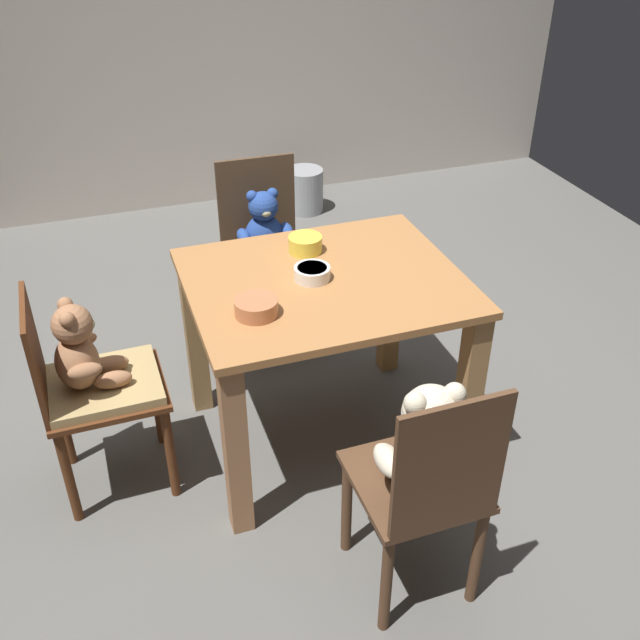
{
  "coord_description": "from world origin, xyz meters",
  "views": [
    {
      "loc": [
        -0.76,
        -2.16,
        2.07
      ],
      "look_at": [
        0.0,
        0.05,
        0.54
      ],
      "focal_mm": 40.92,
      "sensor_mm": 36.0,
      "label": 1
    }
  ],
  "objects_px": {
    "dining_table": "(324,318)",
    "teddy_chair_near_left": "(88,373)",
    "teddy_chair_far_center": "(265,241)",
    "porridge_bowl_yellow_far_center": "(306,244)",
    "metal_pail": "(305,190)",
    "teddy_chair_near_front": "(425,461)",
    "porridge_bowl_terracotta_near_left": "(256,307)",
    "porridge_bowl_white_center": "(312,273)"
  },
  "relations": [
    {
      "from": "teddy_chair_far_center",
      "to": "porridge_bowl_yellow_far_center",
      "type": "height_order",
      "value": "teddy_chair_far_center"
    },
    {
      "from": "teddy_chair_far_center",
      "to": "teddy_chair_near_left",
      "type": "height_order",
      "value": "teddy_chair_far_center"
    },
    {
      "from": "dining_table",
      "to": "teddy_chair_near_left",
      "type": "relative_size",
      "value": 1.19
    },
    {
      "from": "dining_table",
      "to": "teddy_chair_far_center",
      "type": "height_order",
      "value": "teddy_chair_far_center"
    },
    {
      "from": "porridge_bowl_terracotta_near_left",
      "to": "dining_table",
      "type": "bearing_deg",
      "value": 27.32
    },
    {
      "from": "teddy_chair_near_front",
      "to": "teddy_chair_near_left",
      "type": "distance_m",
      "value": 1.22
    },
    {
      "from": "teddy_chair_far_center",
      "to": "teddy_chair_near_front",
      "type": "xyz_separation_m",
      "value": [
        0.05,
        -1.59,
        0.04
      ]
    },
    {
      "from": "dining_table",
      "to": "porridge_bowl_white_center",
      "type": "distance_m",
      "value": 0.2
    },
    {
      "from": "teddy_chair_near_front",
      "to": "teddy_chair_near_left",
      "type": "height_order",
      "value": "teddy_chair_near_front"
    },
    {
      "from": "dining_table",
      "to": "metal_pail",
      "type": "relative_size",
      "value": 3.43
    },
    {
      "from": "teddy_chair_near_left",
      "to": "teddy_chair_far_center",
      "type": "bearing_deg",
      "value": 41.34
    },
    {
      "from": "dining_table",
      "to": "metal_pail",
      "type": "bearing_deg",
      "value": 73.97
    },
    {
      "from": "dining_table",
      "to": "porridge_bowl_white_center",
      "type": "relative_size",
      "value": 7.48
    },
    {
      "from": "porridge_bowl_terracotta_near_left",
      "to": "teddy_chair_far_center",
      "type": "bearing_deg",
      "value": 73.55
    },
    {
      "from": "teddy_chair_near_front",
      "to": "porridge_bowl_yellow_far_center",
      "type": "distance_m",
      "value": 1.04
    },
    {
      "from": "dining_table",
      "to": "teddy_chair_near_front",
      "type": "xyz_separation_m",
      "value": [
        0.04,
        -0.79,
        -0.02
      ]
    },
    {
      "from": "teddy_chair_near_front",
      "to": "metal_pail",
      "type": "xyz_separation_m",
      "value": [
        0.58,
        2.94,
        -0.42
      ]
    },
    {
      "from": "porridge_bowl_yellow_far_center",
      "to": "dining_table",
      "type": "bearing_deg",
      "value": -90.54
    },
    {
      "from": "porridge_bowl_white_center",
      "to": "metal_pail",
      "type": "xyz_separation_m",
      "value": [
        0.66,
        2.14,
        -0.63
      ]
    },
    {
      "from": "teddy_chair_near_left",
      "to": "porridge_bowl_yellow_far_center",
      "type": "relative_size",
      "value": 6.38
    },
    {
      "from": "porridge_bowl_terracotta_near_left",
      "to": "teddy_chair_near_front",
      "type": "bearing_deg",
      "value": -62.72
    },
    {
      "from": "dining_table",
      "to": "porridge_bowl_terracotta_near_left",
      "type": "distance_m",
      "value": 0.39
    },
    {
      "from": "teddy_chair_near_left",
      "to": "porridge_bowl_terracotta_near_left",
      "type": "relative_size",
      "value": 5.63
    },
    {
      "from": "teddy_chair_near_front",
      "to": "metal_pail",
      "type": "bearing_deg",
      "value": -11.62
    },
    {
      "from": "porridge_bowl_yellow_far_center",
      "to": "teddy_chair_near_left",
      "type": "bearing_deg",
      "value": -167.13
    },
    {
      "from": "dining_table",
      "to": "teddy_chair_near_left",
      "type": "distance_m",
      "value": 0.87
    },
    {
      "from": "porridge_bowl_white_center",
      "to": "teddy_chair_near_front",
      "type": "bearing_deg",
      "value": -84.44
    },
    {
      "from": "teddy_chair_near_front",
      "to": "teddy_chair_far_center",
      "type": "bearing_deg",
      "value": 1.36
    },
    {
      "from": "teddy_chair_far_center",
      "to": "porridge_bowl_terracotta_near_left",
      "type": "distance_m",
      "value": 1.02
    },
    {
      "from": "teddy_chair_near_left",
      "to": "porridge_bowl_white_center",
      "type": "distance_m",
      "value": 0.86
    },
    {
      "from": "dining_table",
      "to": "teddy_chair_far_center",
      "type": "distance_m",
      "value": 0.8
    },
    {
      "from": "porridge_bowl_yellow_far_center",
      "to": "metal_pail",
      "type": "bearing_deg",
      "value": 72.28
    },
    {
      "from": "teddy_chair_far_center",
      "to": "teddy_chair_near_left",
      "type": "distance_m",
      "value": 1.15
    },
    {
      "from": "porridge_bowl_yellow_far_center",
      "to": "metal_pail",
      "type": "distance_m",
      "value": 2.12
    },
    {
      "from": "teddy_chair_far_center",
      "to": "porridge_bowl_terracotta_near_left",
      "type": "height_order",
      "value": "teddy_chair_far_center"
    },
    {
      "from": "teddy_chair_near_front",
      "to": "porridge_bowl_white_center",
      "type": "height_order",
      "value": "teddy_chair_near_front"
    },
    {
      "from": "porridge_bowl_yellow_far_center",
      "to": "porridge_bowl_terracotta_near_left",
      "type": "relative_size",
      "value": 0.88
    },
    {
      "from": "dining_table",
      "to": "porridge_bowl_terracotta_near_left",
      "type": "relative_size",
      "value": 6.71
    },
    {
      "from": "teddy_chair_far_center",
      "to": "metal_pail",
      "type": "distance_m",
      "value": 1.54
    },
    {
      "from": "teddy_chair_near_front",
      "to": "porridge_bowl_terracotta_near_left",
      "type": "relative_size",
      "value": 5.98
    },
    {
      "from": "teddy_chair_near_left",
      "to": "porridge_bowl_white_center",
      "type": "xyz_separation_m",
      "value": [
        0.83,
        -0.01,
        0.26
      ]
    },
    {
      "from": "teddy_chair_far_center",
      "to": "porridge_bowl_white_center",
      "type": "distance_m",
      "value": 0.82
    }
  ]
}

